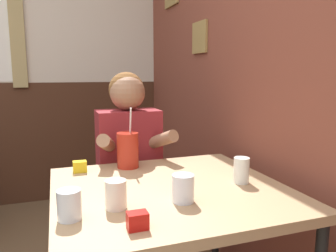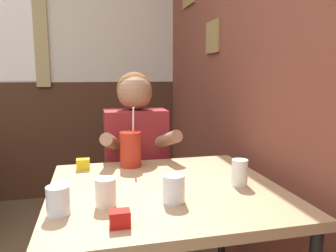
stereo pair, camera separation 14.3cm
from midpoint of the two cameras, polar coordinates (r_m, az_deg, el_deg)
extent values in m
cube|color=brown|center=(2.22, 11.04, 13.33)|extent=(0.06, 4.30, 2.70)
cube|color=olive|center=(2.25, 9.64, 15.05)|extent=(0.02, 0.21, 0.21)
cube|color=#472819|center=(3.31, -23.11, -2.57)|extent=(5.90, 0.06, 1.10)
cube|color=tan|center=(3.19, -20.10, 15.26)|extent=(0.12, 0.02, 0.98)
cube|color=tan|center=(1.32, 2.70, -11.34)|extent=(0.89, 0.83, 0.04)
cylinder|color=black|center=(1.77, -14.60, -19.14)|extent=(0.04, 0.04, 0.70)
cylinder|color=black|center=(1.92, 11.61, -16.64)|extent=(0.04, 0.04, 0.70)
cube|color=maroon|center=(2.04, -3.29, -18.97)|extent=(0.31, 0.20, 0.44)
cube|color=maroon|center=(1.86, -3.43, -5.48)|extent=(0.34, 0.20, 0.54)
sphere|color=brown|center=(1.82, -3.67, 6.34)|extent=(0.19, 0.19, 0.19)
sphere|color=#9E7051|center=(1.80, -3.54, 5.85)|extent=(0.19, 0.19, 0.19)
cylinder|color=#9E7051|center=(1.68, -7.23, -2.97)|extent=(0.14, 0.27, 0.15)
cylinder|color=#9E7051|center=(1.73, 1.80, -2.55)|extent=(0.14, 0.27, 0.15)
cylinder|color=#B22819|center=(1.57, -3.97, -4.09)|extent=(0.10, 0.10, 0.17)
cylinder|color=white|center=(1.55, -3.46, 0.75)|extent=(0.01, 0.04, 0.14)
cylinder|color=silver|center=(1.16, 4.59, -10.88)|extent=(0.08, 0.08, 0.10)
cylinder|color=silver|center=(1.36, 15.35, -7.85)|extent=(0.06, 0.06, 0.11)
cylinder|color=silver|center=(1.13, -7.21, -11.45)|extent=(0.07, 0.07, 0.10)
cylinder|color=silver|center=(1.09, -15.02, -12.51)|extent=(0.07, 0.07, 0.09)
cube|color=#B7140F|center=(0.99, -4.17, -15.91)|extent=(0.06, 0.04, 0.05)
cube|color=yellow|center=(1.57, -12.06, -6.55)|extent=(0.06, 0.04, 0.05)
camera|label=1|loc=(0.07, -87.14, 0.47)|focal=35.00mm
camera|label=2|loc=(0.07, 92.86, -0.47)|focal=35.00mm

